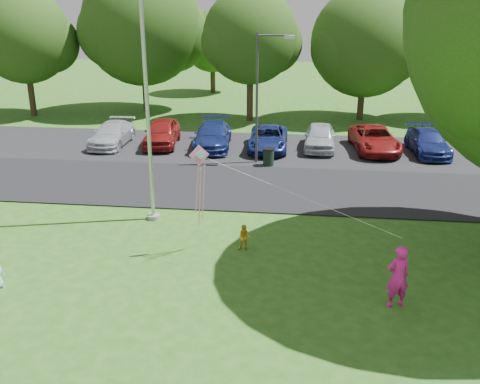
# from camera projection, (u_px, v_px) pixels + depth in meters

# --- Properties ---
(ground) EXTENTS (120.00, 120.00, 0.00)m
(ground) POSITION_uv_depth(u_px,v_px,m) (225.00, 290.00, 15.51)
(ground) COLOR #285C18
(ground) RESTS_ON ground
(park_road) EXTENTS (60.00, 6.00, 0.06)m
(park_road) POSITION_uv_depth(u_px,v_px,m) (254.00, 187.00, 23.90)
(park_road) COLOR black
(park_road) RESTS_ON ground
(parking_strip) EXTENTS (42.00, 7.00, 0.06)m
(parking_strip) POSITION_uv_depth(u_px,v_px,m) (265.00, 149.00, 29.96)
(parking_strip) COLOR black
(parking_strip) RESTS_ON ground
(flagpole) EXTENTS (0.50, 0.50, 10.00)m
(flagpole) POSITION_uv_depth(u_px,v_px,m) (147.00, 111.00, 19.13)
(flagpole) COLOR #B7BABF
(flagpole) RESTS_ON ground
(street_lamp) EXTENTS (1.83, 0.34, 6.49)m
(street_lamp) POSITION_uv_depth(u_px,v_px,m) (262.00, 87.00, 26.14)
(street_lamp) COLOR #3F3F44
(street_lamp) RESTS_ON ground
(trash_can) EXTENTS (0.58, 0.58, 0.92)m
(trash_can) POSITION_uv_depth(u_px,v_px,m) (268.00, 158.00, 26.78)
(trash_can) COLOR black
(trash_can) RESTS_ON ground
(tree_row) EXTENTS (64.35, 11.94, 10.88)m
(tree_row) POSITION_uv_depth(u_px,v_px,m) (299.00, 34.00, 35.99)
(tree_row) COLOR #332316
(tree_row) RESTS_ON ground
(horizon_trees) EXTENTS (77.46, 7.20, 7.02)m
(horizon_trees) POSITION_uv_depth(u_px,v_px,m) (329.00, 44.00, 45.21)
(horizon_trees) COLOR #332316
(horizon_trees) RESTS_ON ground
(parked_cars) EXTENTS (19.43, 5.28, 1.49)m
(parked_cars) POSITION_uv_depth(u_px,v_px,m) (267.00, 137.00, 29.67)
(parked_cars) COLOR #B2B7BF
(parked_cars) RESTS_ON ground
(woman) EXTENTS (0.76, 0.62, 1.81)m
(woman) POSITION_uv_depth(u_px,v_px,m) (398.00, 277.00, 14.43)
(woman) COLOR #E61E91
(woman) RESTS_ON ground
(child_yellow) EXTENTS (0.45, 0.35, 0.90)m
(child_yellow) POSITION_uv_depth(u_px,v_px,m) (245.00, 238.00, 17.86)
(child_yellow) COLOR gold
(child_yellow) RESTS_ON ground
(kite) EXTENTS (6.21, 2.96, 2.85)m
(kite) POSITION_uv_depth(u_px,v_px,m) (203.00, 169.00, 16.82)
(kite) COLOR pink
(kite) RESTS_ON ground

